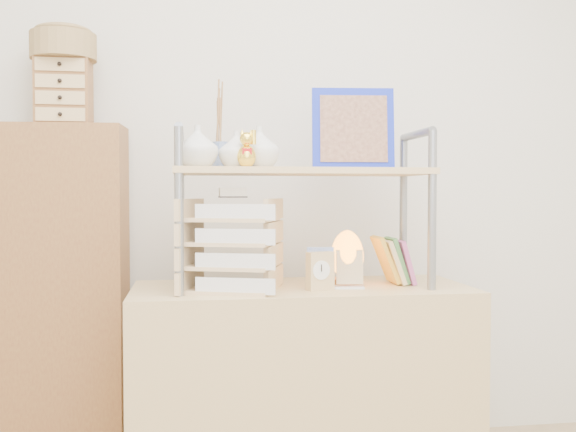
{
  "coord_description": "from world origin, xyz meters",
  "views": [
    {
      "loc": [
        -0.4,
        -1.05,
        1.08
      ],
      "look_at": [
        -0.05,
        1.2,
        1.0
      ],
      "focal_mm": 40.0,
      "sensor_mm": 36.0,
      "label": 1
    }
  ],
  "objects_px": {
    "desk": "(302,390)",
    "salt_lamp": "(347,257)",
    "cabinet": "(68,297)",
    "letter_tray": "(233,250)"
  },
  "relations": [
    {
      "from": "desk",
      "to": "salt_lamp",
      "type": "bearing_deg",
      "value": 2.7
    },
    {
      "from": "cabinet",
      "to": "letter_tray",
      "type": "xyz_separation_m",
      "value": [
        0.62,
        -0.44,
        0.22
      ]
    },
    {
      "from": "cabinet",
      "to": "salt_lamp",
      "type": "relative_size",
      "value": 6.76
    },
    {
      "from": "desk",
      "to": "salt_lamp",
      "type": "relative_size",
      "value": 6.01
    },
    {
      "from": "letter_tray",
      "to": "cabinet",
      "type": "bearing_deg",
      "value": 144.91
    },
    {
      "from": "desk",
      "to": "cabinet",
      "type": "bearing_deg",
      "value": 157.09
    },
    {
      "from": "cabinet",
      "to": "letter_tray",
      "type": "bearing_deg",
      "value": -31.82
    },
    {
      "from": "cabinet",
      "to": "salt_lamp",
      "type": "height_order",
      "value": "cabinet"
    },
    {
      "from": "desk",
      "to": "cabinet",
      "type": "xyz_separation_m",
      "value": [
        -0.88,
        0.37,
        0.3
      ]
    },
    {
      "from": "cabinet",
      "to": "salt_lamp",
      "type": "bearing_deg",
      "value": -15.85
    }
  ]
}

